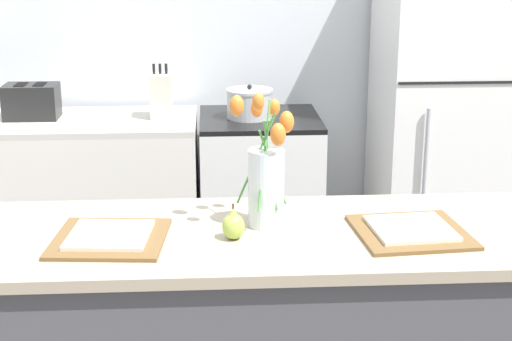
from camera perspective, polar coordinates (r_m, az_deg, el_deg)
The scene contains 11 objects.
back_wall at distance 4.26m, azimuth -1.45°, elevation 10.92°, with size 5.20×0.08×2.70m.
back_counter at distance 4.15m, azimuth -15.94°, elevation -2.56°, with size 1.68×0.60×0.91m.
stove_range at distance 4.06m, azimuth 0.26°, elevation -2.34°, with size 0.60×0.61×0.91m.
refrigerator at distance 4.11m, azimuth 13.65°, elevation 4.03°, with size 0.68×0.67×1.82m.
flower_vase at distance 2.39m, azimuth 0.74°, elevation -0.40°, with size 0.19×0.18×0.43m.
pear_figurine at distance 2.33m, azimuth -1.66°, elevation -3.99°, with size 0.07×0.07×0.11m.
plate_setting_left at distance 2.36m, azimuth -10.59°, elevation -4.80°, with size 0.35×0.35×0.02m.
plate_setting_right at distance 2.42m, azimuth 11.20°, elevation -4.32°, with size 0.35×0.35×0.02m.
toaster at distance 4.04m, azimuth -16.00°, elevation 4.86°, with size 0.28×0.18×0.17m.
cooking_pot at distance 3.90m, azimuth -0.47°, elevation 4.89°, with size 0.23×0.23×0.17m.
knife_block at distance 3.92m, azimuth -6.93°, elevation 5.43°, with size 0.10×0.14×0.27m.
Camera 1 is at (-0.15, -2.23, 1.77)m, focal length 55.00 mm.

